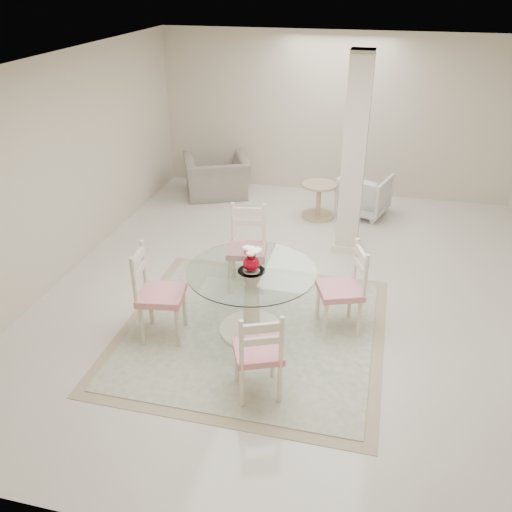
% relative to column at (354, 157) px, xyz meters
% --- Properties ---
extents(ground, '(7.00, 7.00, 0.00)m').
position_rel_column_xyz_m(ground, '(-0.50, -1.30, -1.35)').
color(ground, silver).
rests_on(ground, ground).
extents(room_shell, '(6.02, 7.02, 2.71)m').
position_rel_column_xyz_m(room_shell, '(-0.50, -1.30, 0.51)').
color(room_shell, beige).
rests_on(room_shell, ground).
extents(column, '(0.30, 0.30, 2.70)m').
position_rel_column_xyz_m(column, '(0.00, 0.00, 0.00)').
color(column, beige).
rests_on(column, ground).
extents(area_rug, '(2.86, 2.86, 0.02)m').
position_rel_column_xyz_m(area_rug, '(-0.82, -2.28, -1.34)').
color(area_rug, tan).
rests_on(area_rug, ground).
extents(dining_table, '(1.36, 1.36, 0.79)m').
position_rel_column_xyz_m(dining_table, '(-0.82, -2.28, -0.95)').
color(dining_table, beige).
rests_on(dining_table, ground).
extents(red_vase, '(0.21, 0.19, 0.27)m').
position_rel_column_xyz_m(red_vase, '(-0.82, -2.29, -0.43)').
color(red_vase, '#9E0410').
rests_on(red_vase, dining_table).
extents(dining_chair_east, '(0.58, 0.58, 1.12)m').
position_rel_column_xyz_m(dining_chair_east, '(0.15, -1.97, -0.76)').
color(dining_chair_east, '#F0E9C5').
rests_on(dining_chair_east, ground).
extents(dining_chair_north, '(0.53, 0.53, 1.16)m').
position_rel_column_xyz_m(dining_chair_north, '(-1.12, -1.30, -0.74)').
color(dining_chair_north, beige).
rests_on(dining_chair_north, ground).
extents(dining_chair_west, '(0.54, 0.54, 1.16)m').
position_rel_column_xyz_m(dining_chair_west, '(-1.80, -2.58, -0.74)').
color(dining_chair_west, beige).
rests_on(dining_chair_west, ground).
extents(dining_chair_south, '(0.56, 0.56, 1.07)m').
position_rel_column_xyz_m(dining_chair_south, '(-0.51, -3.25, -0.79)').
color(dining_chair_south, '#F4E8C9').
rests_on(dining_chair_south, ground).
extents(recliner_taupe, '(1.36, 1.29, 0.70)m').
position_rel_column_xyz_m(recliner_taupe, '(-2.40, 1.49, -1.00)').
color(recliner_taupe, gray).
rests_on(recliner_taupe, ground).
extents(armchair_white, '(0.90, 0.91, 0.67)m').
position_rel_column_xyz_m(armchair_white, '(0.14, 1.31, -1.02)').
color(armchair_white, white).
rests_on(armchair_white, ground).
extents(side_table, '(0.54, 0.54, 0.56)m').
position_rel_column_xyz_m(side_table, '(-0.55, 1.00, -1.09)').
color(side_table, tan).
rests_on(side_table, ground).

